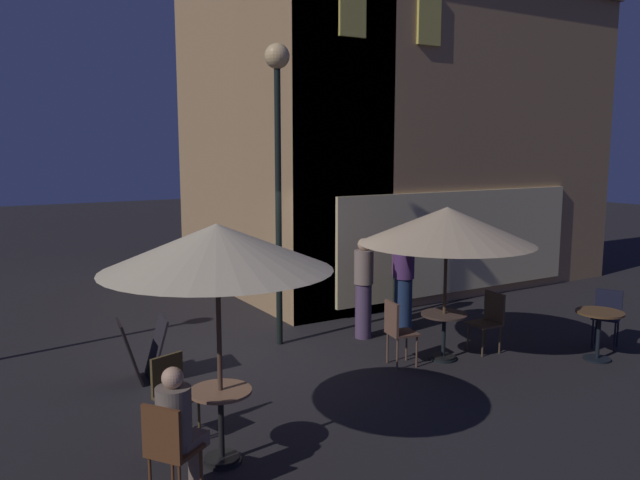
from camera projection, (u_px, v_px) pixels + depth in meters
name	position (u px, v px, depth m)	size (l,w,h in m)	color
ground_plane	(251.00, 357.00, 9.61)	(60.00, 60.00, 0.00)	black
cafe_building	(373.00, 120.00, 13.87)	(8.78, 6.21, 7.60)	tan
street_lamp_near_corner	(278.00, 123.00, 9.76)	(0.39, 0.39, 4.76)	black
menu_sandwich_board	(143.00, 349.00, 8.61)	(0.69, 0.62, 0.85)	black
cafe_table_0	(444.00, 327.00, 9.44)	(0.69, 0.69, 0.72)	black
cafe_table_1	(221.00, 413.00, 6.33)	(0.63, 0.63, 0.77)	black
cafe_table_2	(599.00, 326.00, 9.42)	(0.69, 0.69, 0.75)	black
patio_umbrella_0	(447.00, 226.00, 9.22)	(2.58, 2.58, 2.32)	black
patio_umbrella_1	(217.00, 248.00, 6.09)	(2.27, 2.27, 2.45)	black
cafe_chair_0	(489.00, 317.00, 9.83)	(0.46, 0.46, 0.94)	#4C3A27
cafe_chair_1	(397.00, 327.00, 9.16)	(0.46, 0.46, 0.97)	brown
cafe_chair_2	(168.00, 444.00, 5.56)	(0.56, 0.56, 0.95)	brown
cafe_chair_3	(173.00, 389.00, 6.86)	(0.50, 0.50, 0.93)	#4F3F21
cafe_chair_4	(607.00, 312.00, 10.08)	(0.54, 0.54, 0.91)	black
patron_seated_0	(178.00, 424.00, 5.67)	(0.51, 0.48, 1.26)	#826858
patron_standing_1	(364.00, 288.00, 10.49)	(0.32, 0.32, 1.70)	#533D5C
patron_standing_2	(403.00, 282.00, 10.89)	(0.37, 0.37, 1.75)	navy
patron_standing_3	(401.00, 277.00, 11.59)	(0.33, 0.33, 1.63)	black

